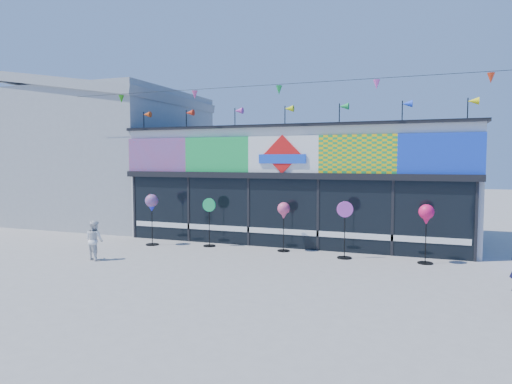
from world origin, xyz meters
The scene contains 9 objects.
ground centered at (0.00, 0.00, 0.00)m, with size 80.00×80.00×0.00m, color gray.
kite_shop centered at (0.00, 5.94, 2.05)m, with size 16.00×5.70×5.31m.
neighbour_building centered at (-10.00, 7.00, 3.20)m, with size 8.18×7.20×6.87m.
spinner_0 centered at (-4.33, 2.33, 1.40)m, with size 0.44×0.44×1.75m.
spinner_1 centered at (-2.39, 2.80, 0.86)m, with size 0.46×0.42×1.64m.
spinner_2 centered at (0.21, 2.89, 1.26)m, with size 0.40×0.40×1.57m.
spinner_3 centered at (2.21, 2.51, 0.90)m, with size 0.46×0.43×1.70m.
spinner_4 centered at (4.46, 2.62, 1.34)m, with size 0.42×0.42×1.68m.
child centered at (-4.59, -0.26, 0.58)m, with size 0.56×0.32×1.16m, color white.
Camera 1 is at (4.46, -10.91, 2.91)m, focal length 32.00 mm.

